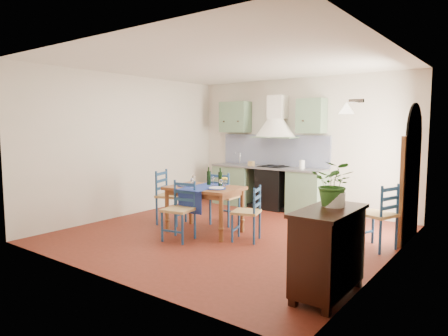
{
  "coord_description": "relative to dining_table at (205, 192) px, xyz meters",
  "views": [
    {
      "loc": [
        3.83,
        -5.31,
        1.79
      ],
      "look_at": [
        -0.37,
        0.3,
        1.06
      ],
      "focal_mm": 32.0,
      "sensor_mm": 36.0,
      "label": 1
    }
  ],
  "objects": [
    {
      "name": "chair_left",
      "position": [
        -0.91,
        0.09,
        -0.18
      ],
      "size": [
        0.58,
        0.58,
        0.99
      ],
      "color": "navy",
      "rests_on": "ground"
    },
    {
      "name": "chair_near",
      "position": [
        -0.03,
        -0.58,
        -0.21
      ],
      "size": [
        0.5,
        0.5,
        0.93
      ],
      "color": "navy",
      "rests_on": "ground"
    },
    {
      "name": "potted_plant",
      "position": [
        2.65,
        -1.03,
        0.49
      ],
      "size": [
        0.47,
        0.42,
        0.49
      ],
      "primitive_type": "imported",
      "rotation": [
        0.0,
        0.0,
        0.08
      ],
      "color": "#316926",
      "rests_on": "sideboard"
    },
    {
      "name": "floor",
      "position": [
        0.4,
        0.2,
        -0.69
      ],
      "size": [
        5.0,
        5.0,
        0.0
      ],
      "primitive_type": "plane",
      "color": "#4F1C11",
      "rests_on": "ground"
    },
    {
      "name": "chair_spare",
      "position": [
        2.63,
        0.79,
        -0.19
      ],
      "size": [
        0.57,
        0.57,
        0.97
      ],
      "color": "navy",
      "rests_on": "ground"
    },
    {
      "name": "left_wall",
      "position": [
        -2.1,
        0.2,
        0.71
      ],
      "size": [
        0.04,
        5.0,
        2.8
      ],
      "primitive_type": "cube",
      "color": "beige",
      "rests_on": "ground"
    },
    {
      "name": "sideboard",
      "position": [
        2.66,
        -1.18,
        -0.18
      ],
      "size": [
        0.5,
        1.05,
        0.94
      ],
      "color": "black",
      "rests_on": "ground"
    },
    {
      "name": "right_wall",
      "position": [
        2.89,
        0.48,
        0.65
      ],
      "size": [
        0.26,
        5.0,
        2.8
      ],
      "color": "beige",
      "rests_on": "ground"
    },
    {
      "name": "dining_table",
      "position": [
        0.0,
        0.0,
        0.0
      ],
      "size": [
        1.29,
        0.99,
        1.09
      ],
      "color": "brown",
      "rests_on": "ground"
    },
    {
      "name": "back_wall",
      "position": [
        -0.07,
        2.49,
        0.36
      ],
      "size": [
        5.0,
        0.96,
        2.8
      ],
      "color": "beige",
      "rests_on": "ground"
    },
    {
      "name": "chair_far",
      "position": [
        -0.07,
        0.64,
        -0.19
      ],
      "size": [
        0.49,
        0.49,
        0.97
      ],
      "color": "navy",
      "rests_on": "ground"
    },
    {
      "name": "ceiling",
      "position": [
        0.4,
        0.2,
        2.12
      ],
      "size": [
        5.0,
        5.0,
        0.01
      ],
      "primitive_type": "cube",
      "color": "silver",
      "rests_on": "back_wall"
    },
    {
      "name": "chair_right",
      "position": [
        0.87,
        0.02,
        -0.24
      ],
      "size": [
        0.51,
        0.51,
        0.87
      ],
      "color": "navy",
      "rests_on": "ground"
    }
  ]
}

